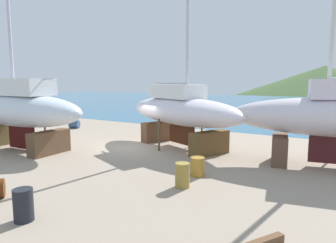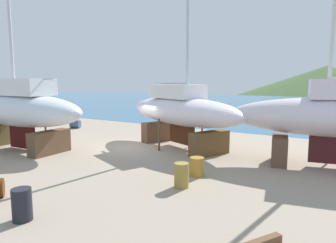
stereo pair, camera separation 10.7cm
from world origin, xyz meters
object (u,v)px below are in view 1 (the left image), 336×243
(barrel_tipped_left, at_px, (47,120))
(barrel_tar_black, at_px, (182,175))
(sailboat_large_starboard, at_px, (20,109))
(barrel_rust_mid, at_px, (23,205))
(barrel_by_slipway, at_px, (23,121))
(barrel_rust_near, at_px, (74,124))
(barrel_tipped_center, at_px, (198,167))
(sailboat_far_slipway, at_px, (181,110))

(barrel_tipped_left, distance_m, barrel_tar_black, 20.78)
(sailboat_large_starboard, distance_m, barrel_rust_mid, 10.28)
(barrel_by_slipway, bearing_deg, barrel_tar_black, -17.61)
(sailboat_large_starboard, relative_size, barrel_rust_near, 21.11)
(sailboat_large_starboard, xyz_separation_m, barrel_rust_mid, (8.50, -5.45, -1.89))
(sailboat_large_starboard, xyz_separation_m, barrel_tipped_center, (10.89, 0.89, -1.97))
(barrel_rust_mid, bearing_deg, sailboat_far_slipway, 95.01)
(barrel_rust_near, relative_size, barrel_tipped_center, 0.98)
(barrel_rust_mid, bearing_deg, barrel_tipped_left, 141.75)
(sailboat_large_starboard, height_order, barrel_rust_mid, sailboat_large_starboard)
(sailboat_large_starboard, relative_size, barrel_rust_mid, 17.51)
(barrel_tipped_left, bearing_deg, barrel_by_slipway, -107.49)
(barrel_tipped_left, bearing_deg, barrel_tipped_center, -19.53)
(barrel_rust_mid, bearing_deg, barrel_rust_near, 134.27)
(barrel_tipped_center, bearing_deg, barrel_rust_near, 156.84)
(barrel_rust_near, bearing_deg, barrel_by_slipway, -162.23)
(barrel_rust_mid, distance_m, barrel_tipped_center, 6.77)
(sailboat_large_starboard, bearing_deg, barrel_rust_near, -64.90)
(barrel_tipped_left, distance_m, barrel_tipped_center, 20.10)
(sailboat_far_slipway, height_order, barrel_tipped_left, sailboat_far_slipway)
(barrel_by_slipway, bearing_deg, sailboat_large_starboard, -32.81)
(sailboat_far_slipway, bearing_deg, barrel_rust_near, -166.60)
(sailboat_large_starboard, distance_m, barrel_tipped_center, 11.10)
(barrel_tipped_left, bearing_deg, sailboat_large_starboard, -43.36)
(barrel_by_slipway, height_order, barrel_rust_mid, barrel_rust_mid)
(sailboat_large_starboard, xyz_separation_m, barrel_rust_near, (-3.80, 7.17, -2.03))
(sailboat_large_starboard, distance_m, barrel_tar_black, 11.19)
(sailboat_far_slipway, distance_m, barrel_tar_black, 7.23)
(sailboat_far_slipway, bearing_deg, barrel_by_slipway, -158.50)
(barrel_rust_mid, xyz_separation_m, barrel_tipped_left, (-16.56, 13.06, -0.13))
(sailboat_large_starboard, xyz_separation_m, barrel_by_slipway, (-8.69, 5.60, -1.94))
(sailboat_far_slipway, xyz_separation_m, barrel_tipped_left, (-15.61, 2.17, -1.90))
(barrel_rust_mid, relative_size, barrel_tipped_left, 1.12)
(sailboat_far_slipway, relative_size, barrel_tar_black, 18.09)
(barrel_by_slipway, bearing_deg, barrel_tipped_center, -13.54)
(sailboat_large_starboard, xyz_separation_m, barrel_tipped_left, (-8.06, 7.61, -2.03))
(barrel_rust_near, bearing_deg, barrel_tar_black, -27.85)
(sailboat_large_starboard, xyz_separation_m, sailboat_far_slipway, (7.55, 5.44, -0.13))
(barrel_rust_mid, xyz_separation_m, barrel_tar_black, (2.51, 4.79, -0.00))
(sailboat_large_starboard, height_order, barrel_by_slipway, sailboat_large_starboard)
(sailboat_large_starboard, xyz_separation_m, barrel_tar_black, (11.01, -0.65, -1.90))
(sailboat_large_starboard, height_order, barrel_rust_near, sailboat_large_starboard)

